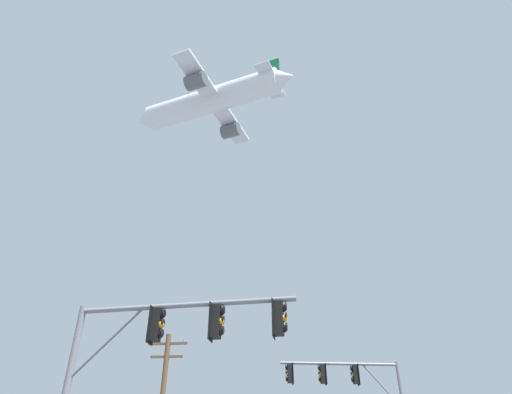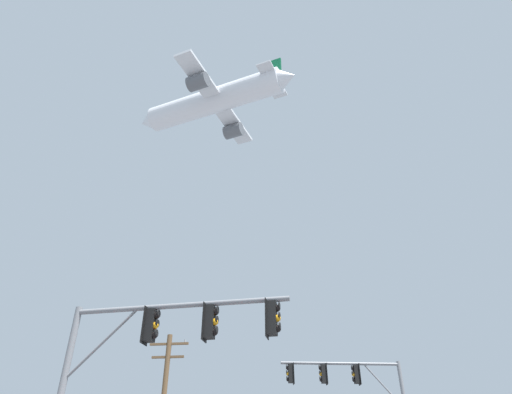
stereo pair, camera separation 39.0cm
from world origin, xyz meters
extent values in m
cylinder|color=slate|center=(-2.78, 8.56, 5.71)|extent=(6.38, 0.65, 0.15)
cylinder|color=slate|center=(-5.01, 8.73, 4.76)|extent=(1.97, 0.24, 1.96)
cube|color=black|center=(-0.11, 8.34, 5.19)|extent=(0.28, 0.34, 0.90)
cylinder|color=black|center=(-0.11, 8.34, 5.70)|extent=(0.05, 0.05, 0.12)
cube|color=black|center=(-0.25, 8.35, 5.19)|extent=(0.06, 0.46, 1.04)
sphere|color=black|center=(0.03, 8.33, 5.46)|extent=(0.20, 0.20, 0.20)
cylinder|color=black|center=(0.10, 8.33, 5.52)|extent=(0.06, 0.21, 0.21)
sphere|color=orange|center=(0.03, 8.33, 5.18)|extent=(0.20, 0.20, 0.20)
cylinder|color=black|center=(0.10, 8.33, 5.24)|extent=(0.06, 0.21, 0.21)
sphere|color=black|center=(0.03, 8.33, 4.90)|extent=(0.20, 0.20, 0.20)
cylinder|color=black|center=(0.10, 8.33, 4.96)|extent=(0.06, 0.21, 0.21)
cube|color=black|center=(-1.86, 8.48, 5.19)|extent=(0.28, 0.34, 0.90)
cylinder|color=black|center=(-1.86, 8.48, 5.70)|extent=(0.05, 0.05, 0.12)
cube|color=black|center=(-2.00, 8.49, 5.19)|extent=(0.06, 0.46, 1.04)
sphere|color=black|center=(-1.72, 8.47, 5.46)|extent=(0.20, 0.20, 0.20)
cylinder|color=black|center=(-1.65, 8.47, 5.52)|extent=(0.06, 0.21, 0.21)
sphere|color=orange|center=(-1.72, 8.47, 5.18)|extent=(0.20, 0.20, 0.20)
cylinder|color=black|center=(-1.65, 8.47, 5.24)|extent=(0.06, 0.21, 0.21)
sphere|color=black|center=(-1.72, 8.47, 4.90)|extent=(0.20, 0.20, 0.20)
cylinder|color=black|center=(-1.65, 8.47, 4.96)|extent=(0.06, 0.21, 0.21)
cube|color=black|center=(-3.61, 8.62, 5.19)|extent=(0.28, 0.34, 0.90)
cylinder|color=black|center=(-3.61, 8.62, 5.70)|extent=(0.05, 0.05, 0.12)
cube|color=black|center=(-3.75, 8.63, 5.19)|extent=(0.06, 0.46, 1.04)
sphere|color=black|center=(-3.47, 8.61, 5.46)|extent=(0.20, 0.20, 0.20)
cylinder|color=black|center=(-3.40, 8.60, 5.52)|extent=(0.06, 0.21, 0.21)
sphere|color=orange|center=(-3.47, 8.61, 5.18)|extent=(0.20, 0.20, 0.20)
cylinder|color=black|center=(-3.40, 8.60, 5.24)|extent=(0.06, 0.21, 0.21)
sphere|color=black|center=(-3.47, 8.61, 4.90)|extent=(0.20, 0.20, 0.20)
cylinder|color=black|center=(-3.40, 8.60, 4.96)|extent=(0.06, 0.21, 0.21)
cylinder|color=slate|center=(2.40, 21.17, 6.56)|extent=(6.18, 1.25, 0.15)
cylinder|color=slate|center=(4.55, 21.56, 5.46)|extent=(1.92, 0.42, 2.25)
cube|color=black|center=(-0.19, 20.71, 6.04)|extent=(0.31, 0.36, 0.90)
cylinder|color=black|center=(-0.19, 20.71, 6.55)|extent=(0.05, 0.05, 0.12)
cube|color=black|center=(-0.05, 20.74, 6.04)|extent=(0.10, 0.46, 1.04)
sphere|color=black|center=(-0.33, 20.69, 6.31)|extent=(0.20, 0.20, 0.20)
cylinder|color=black|center=(-0.39, 20.68, 6.37)|extent=(0.08, 0.21, 0.21)
sphere|color=orange|center=(-0.33, 20.69, 6.03)|extent=(0.20, 0.20, 0.20)
cylinder|color=black|center=(-0.39, 20.68, 6.09)|extent=(0.08, 0.21, 0.21)
sphere|color=black|center=(-0.33, 20.69, 5.75)|extent=(0.20, 0.20, 0.20)
cylinder|color=black|center=(-0.39, 20.68, 5.81)|extent=(0.08, 0.21, 0.21)
cube|color=black|center=(1.51, 21.01, 6.04)|extent=(0.31, 0.36, 0.90)
cylinder|color=black|center=(1.51, 21.01, 6.55)|extent=(0.05, 0.05, 0.12)
cube|color=black|center=(1.64, 21.04, 6.04)|extent=(0.10, 0.46, 1.04)
sphere|color=black|center=(1.36, 20.99, 6.31)|extent=(0.20, 0.20, 0.20)
cylinder|color=black|center=(1.30, 20.98, 6.37)|extent=(0.08, 0.21, 0.21)
sphere|color=orange|center=(1.36, 20.99, 6.03)|extent=(0.20, 0.20, 0.20)
cylinder|color=black|center=(1.30, 20.98, 6.09)|extent=(0.08, 0.21, 0.21)
sphere|color=black|center=(1.36, 20.99, 5.75)|extent=(0.20, 0.20, 0.20)
cylinder|color=black|center=(1.30, 20.98, 5.81)|extent=(0.08, 0.21, 0.21)
cube|color=black|center=(3.20, 21.32, 6.04)|extent=(0.31, 0.36, 0.90)
cylinder|color=black|center=(3.20, 21.32, 6.55)|extent=(0.05, 0.05, 0.12)
cube|color=black|center=(3.33, 21.34, 6.04)|extent=(0.10, 0.46, 1.04)
sphere|color=black|center=(3.05, 21.29, 6.31)|extent=(0.20, 0.20, 0.20)
cylinder|color=black|center=(2.99, 21.28, 6.37)|extent=(0.08, 0.21, 0.21)
sphere|color=orange|center=(3.05, 21.29, 6.03)|extent=(0.20, 0.20, 0.20)
cylinder|color=black|center=(2.99, 21.28, 6.09)|extent=(0.08, 0.21, 0.21)
sphere|color=black|center=(3.05, 21.29, 5.75)|extent=(0.20, 0.20, 0.20)
cylinder|color=black|center=(2.99, 21.28, 5.81)|extent=(0.08, 0.21, 0.21)
cube|color=brown|center=(-6.89, 20.99, 7.79)|extent=(2.20, 0.12, 0.12)
cube|color=brown|center=(-6.89, 20.99, 7.09)|extent=(1.80, 0.12, 0.12)
cylinder|color=gray|center=(-7.79, 20.99, 7.91)|extent=(0.10, 0.10, 0.18)
cylinder|color=gray|center=(-5.99, 20.99, 7.91)|extent=(0.10, 0.10, 0.18)
cylinder|color=white|center=(-8.32, 33.16, 38.20)|extent=(16.40, 7.44, 2.89)
cone|color=white|center=(-16.97, 35.75, 38.20)|extent=(2.69, 3.20, 2.75)
cone|color=white|center=(0.25, 30.59, 38.20)|extent=(2.44, 2.87, 2.46)
cube|color=silver|center=(-7.88, 33.03, 37.76)|extent=(6.32, 15.28, 0.33)
cylinder|color=#595B60|center=(-9.12, 28.91, 36.90)|extent=(2.54, 2.18, 1.63)
cylinder|color=#595B60|center=(-6.65, 37.15, 36.90)|extent=(2.54, 2.18, 1.63)
cube|color=#0C5933|center=(-1.57, 31.13, 39.82)|extent=(2.48, 0.93, 3.43)
cube|color=silver|center=(-1.40, 31.08, 38.47)|extent=(3.11, 5.66, 0.18)
camera|label=1|loc=(0.47, -3.70, 1.55)|focal=31.35mm
camera|label=2|loc=(0.85, -3.66, 1.55)|focal=31.35mm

